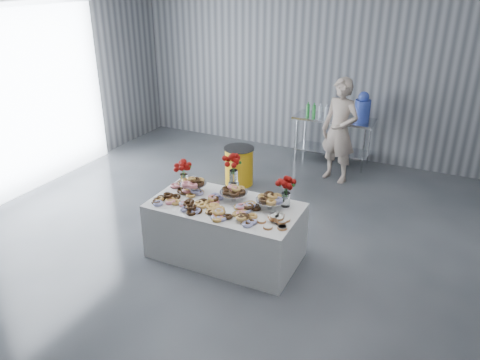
# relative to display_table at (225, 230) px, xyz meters

# --- Properties ---
(ground) EXTENTS (9.00, 9.00, 0.00)m
(ground) POSITION_rel_display_table_xyz_m (-0.00, -0.30, -0.38)
(ground) COLOR #36393D
(ground) RESTS_ON ground
(room_walls) EXTENTS (8.04, 9.04, 4.02)m
(room_walls) POSITION_rel_display_table_xyz_m (-0.28, -0.23, 2.26)
(room_walls) COLOR gray
(room_walls) RESTS_ON ground
(display_table) EXTENTS (1.92, 1.03, 0.75)m
(display_table) POSITION_rel_display_table_xyz_m (0.00, 0.00, 0.00)
(display_table) COLOR silver
(display_table) RESTS_ON ground
(prep_table) EXTENTS (1.50, 0.60, 0.90)m
(prep_table) POSITION_rel_display_table_xyz_m (0.31, 3.80, 0.24)
(prep_table) COLOR silver
(prep_table) RESTS_ON ground
(donut_mounds) EXTENTS (1.82, 0.83, 0.09)m
(donut_mounds) POSITION_rel_display_table_xyz_m (0.00, -0.05, 0.42)
(donut_mounds) COLOR tan
(donut_mounds) RESTS_ON display_table
(cake_stand_left) EXTENTS (0.36, 0.36, 0.17)m
(cake_stand_left) POSITION_rel_display_table_xyz_m (-0.55, 0.14, 0.52)
(cake_stand_left) COLOR silver
(cake_stand_left) RESTS_ON display_table
(cake_stand_mid) EXTENTS (0.36, 0.36, 0.17)m
(cake_stand_mid) POSITION_rel_display_table_xyz_m (0.05, 0.15, 0.52)
(cake_stand_mid) COLOR silver
(cake_stand_mid) RESTS_ON display_table
(cake_stand_right) EXTENTS (0.36, 0.36, 0.17)m
(cake_stand_right) POSITION_rel_display_table_xyz_m (0.55, 0.16, 0.52)
(cake_stand_right) COLOR silver
(cake_stand_right) RESTS_ON display_table
(danish_pile) EXTENTS (0.48, 0.48, 0.11)m
(danish_pile) POSITION_rel_display_table_xyz_m (0.75, -0.14, 0.43)
(danish_pile) COLOR white
(danish_pile) RESTS_ON display_table
(bouquet_left) EXTENTS (0.26, 0.26, 0.42)m
(bouquet_left) POSITION_rel_display_table_xyz_m (-0.75, 0.24, 0.67)
(bouquet_left) COLOR white
(bouquet_left) RESTS_ON display_table
(bouquet_right) EXTENTS (0.26, 0.26, 0.42)m
(bouquet_right) POSITION_rel_display_table_xyz_m (0.69, 0.31, 0.67)
(bouquet_right) COLOR white
(bouquet_right) RESTS_ON display_table
(bouquet_center) EXTENTS (0.26, 0.26, 0.57)m
(bouquet_center) POSITION_rel_display_table_xyz_m (-0.06, 0.35, 0.75)
(bouquet_center) COLOR silver
(bouquet_center) RESTS_ON display_table
(water_jug) EXTENTS (0.28, 0.28, 0.55)m
(water_jug) POSITION_rel_display_table_xyz_m (0.81, 3.80, 0.77)
(water_jug) COLOR blue
(water_jug) RESTS_ON prep_table
(drink_bottles) EXTENTS (0.54, 0.08, 0.27)m
(drink_bottles) POSITION_rel_display_table_xyz_m (-0.01, 3.70, 0.66)
(drink_bottles) COLOR #268C33
(drink_bottles) RESTS_ON prep_table
(person) EXTENTS (0.76, 0.61, 1.83)m
(person) POSITION_rel_display_table_xyz_m (0.61, 3.04, 0.54)
(person) COLOR #CC8C93
(person) RESTS_ON ground
(trash_barrel) EXTENTS (0.52, 0.52, 0.67)m
(trash_barrel) POSITION_rel_display_table_xyz_m (-0.85, 2.10, -0.04)
(trash_barrel) COLOR gold
(trash_barrel) RESTS_ON ground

